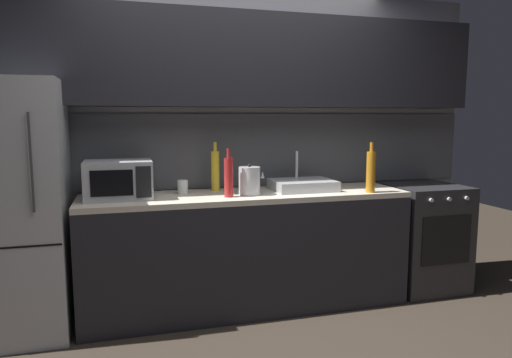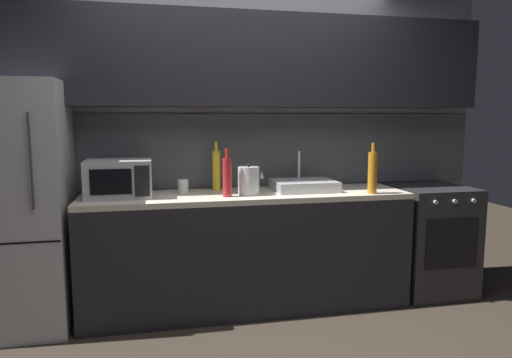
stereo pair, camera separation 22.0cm
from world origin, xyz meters
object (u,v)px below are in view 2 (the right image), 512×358
at_px(microwave, 119,179).
at_px(mug_clear, 183,186).
at_px(wine_bottle_yellow, 216,170).
at_px(wine_bottle_amber, 373,172).
at_px(kettle, 249,181).
at_px(oven_range, 429,239).
at_px(refrigerator, 17,207).
at_px(wine_bottle_red, 227,177).
at_px(mug_green, 248,183).

xyz_separation_m(microwave, mug_clear, (0.46, 0.09, -0.08)).
distance_m(wine_bottle_yellow, wine_bottle_amber, 1.20).
bearing_deg(wine_bottle_amber, kettle, 171.03).
bearing_deg(oven_range, wine_bottle_yellow, 174.07).
bearing_deg(mug_clear, wine_bottle_amber, -13.42).
height_order(wine_bottle_yellow, mug_clear, wine_bottle_yellow).
bearing_deg(refrigerator, kettle, -2.79).
bearing_deg(kettle, wine_bottle_amber, -8.97).
height_order(refrigerator, oven_range, refrigerator).
xyz_separation_m(oven_range, kettle, (-1.57, -0.08, 0.55)).
distance_m(microwave, kettle, 0.94).
height_order(kettle, wine_bottle_yellow, wine_bottle_yellow).
xyz_separation_m(microwave, wine_bottle_yellow, (0.72, 0.16, 0.03)).
height_order(wine_bottle_red, wine_bottle_yellow, wine_bottle_yellow).
bearing_deg(mug_green, kettle, -99.87).
bearing_deg(mug_clear, refrigerator, -174.60).
bearing_deg(microwave, mug_clear, 10.98).
distance_m(wine_bottle_red, wine_bottle_amber, 1.09).
bearing_deg(microwave, refrigerator, -178.45).
distance_m(oven_range, wine_bottle_amber, 0.92).
bearing_deg(kettle, wine_bottle_yellow, 128.33).
height_order(refrigerator, wine_bottle_amber, refrigerator).
bearing_deg(wine_bottle_amber, mug_clear, 166.58).
xyz_separation_m(wine_bottle_red, mug_clear, (-0.30, 0.24, -0.10)).
bearing_deg(microwave, wine_bottle_red, -10.94).
bearing_deg(refrigerator, oven_range, -0.02).
xyz_separation_m(microwave, wine_bottle_amber, (1.85, -0.24, 0.03)).
relative_size(microwave, wine_bottle_amber, 1.20).
bearing_deg(oven_range, microwave, 179.55).
distance_m(refrigerator, mug_clear, 1.15).
distance_m(refrigerator, kettle, 1.62).
xyz_separation_m(oven_range, mug_green, (-1.52, 0.18, 0.50)).
height_order(wine_bottle_amber, mug_clear, wine_bottle_amber).
bearing_deg(wine_bottle_yellow, wine_bottle_amber, -19.88).
bearing_deg(oven_range, kettle, -177.18).
bearing_deg(microwave, wine_bottle_amber, -7.46).
height_order(microwave, mug_green, microwave).
bearing_deg(oven_range, mug_green, 173.13).
height_order(oven_range, wine_bottle_yellow, wine_bottle_yellow).
height_order(wine_bottle_yellow, mug_green, wine_bottle_yellow).
relative_size(kettle, mug_green, 2.31).
height_order(wine_bottle_amber, mug_green, wine_bottle_amber).
xyz_separation_m(refrigerator, mug_clear, (1.14, 0.11, 0.09)).
distance_m(oven_range, mug_clear, 2.10).
bearing_deg(refrigerator, mug_clear, 5.40).
relative_size(oven_range, kettle, 3.88).
distance_m(wine_bottle_red, mug_clear, 0.40).
height_order(refrigerator, kettle, refrigerator).
xyz_separation_m(wine_bottle_yellow, mug_clear, (-0.26, -0.08, -0.11)).
bearing_deg(wine_bottle_amber, refrigerator, 174.95).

